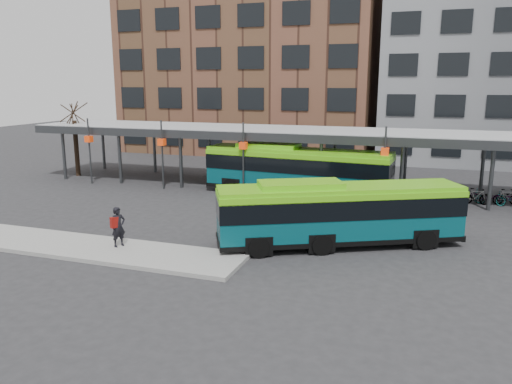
# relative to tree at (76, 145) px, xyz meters

# --- Properties ---
(ground) EXTENTS (120.00, 120.00, 0.00)m
(ground) POSITION_rel_tree_xyz_m (18.00, -12.00, -2.43)
(ground) COLOR #28282B
(ground) RESTS_ON ground
(boarding_island) EXTENTS (14.00, 3.00, 0.18)m
(boarding_island) POSITION_rel_tree_xyz_m (12.50, -15.00, -2.34)
(boarding_island) COLOR gray
(boarding_island) RESTS_ON ground
(canopy) EXTENTS (40.00, 6.53, 4.80)m
(canopy) POSITION_rel_tree_xyz_m (17.94, 0.87, 1.47)
(canopy) COLOR #999B9E
(canopy) RESTS_ON ground
(tree) EXTENTS (1.64, 1.64, 5.60)m
(tree) POSITION_rel_tree_xyz_m (0.00, 0.00, 0.00)
(tree) COLOR black
(tree) RESTS_ON ground
(building_brick) EXTENTS (26.00, 14.00, 22.00)m
(building_brick) POSITION_rel_tree_xyz_m (8.00, 20.00, 8.57)
(building_brick) COLOR brown
(building_brick) RESTS_ON ground
(bus_front) EXTENTS (10.93, 7.11, 3.05)m
(bus_front) POSITION_rel_tree_xyz_m (22.74, -10.83, -0.85)
(bus_front) COLOR #074952
(bus_front) RESTS_ON ground
(bus_rear) EXTENTS (12.39, 3.54, 3.37)m
(bus_rear) POSITION_rel_tree_xyz_m (18.32, -1.22, -0.68)
(bus_rear) COLOR #074952
(bus_rear) RESTS_ON ground
(pedestrian) EXTENTS (0.69, 0.78, 1.79)m
(pedestrian) POSITION_rel_tree_xyz_m (13.60, -14.59, -1.34)
(pedestrian) COLOR black
(pedestrian) RESTS_ON boarding_island
(bike_rack) EXTENTS (5.26, 1.32, 1.07)m
(bike_rack) POSITION_rel_tree_xyz_m (30.71, 0.12, -1.95)
(bike_rack) COLOR slate
(bike_rack) RESTS_ON ground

